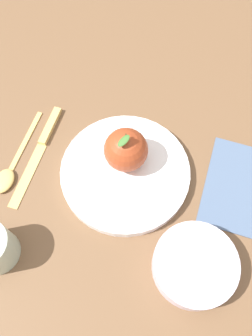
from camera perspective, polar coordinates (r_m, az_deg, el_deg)
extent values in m
plane|color=brown|center=(0.62, -1.06, -0.81)|extent=(2.40, 2.40, 0.00)
cylinder|color=white|center=(0.61, 0.00, -0.42)|extent=(0.23, 0.23, 0.02)
torus|color=white|center=(0.61, 0.00, -0.19)|extent=(0.23, 0.23, 0.01)
sphere|color=#9E3D1E|center=(0.58, -0.01, 3.01)|extent=(0.08, 0.08, 0.08)
cylinder|color=#4C3319|center=(0.54, -0.02, 5.15)|extent=(0.00, 0.00, 0.02)
ellipsoid|color=#386628|center=(0.53, -0.39, 4.53)|extent=(0.03, 0.02, 0.01)
cylinder|color=silver|center=(0.56, 11.28, -15.53)|extent=(0.13, 0.13, 0.04)
torus|color=silver|center=(0.55, 11.59, -15.24)|extent=(0.13, 0.13, 0.01)
cylinder|color=#AB9FAF|center=(0.55, 11.55, -15.28)|extent=(0.10, 0.10, 0.01)
cube|color=#D8B766|center=(0.64, -15.98, -1.12)|extent=(0.13, 0.02, 0.00)
cube|color=#D8B766|center=(0.68, -12.45, 6.83)|extent=(0.08, 0.02, 0.01)
ellipsoid|color=#D8B766|center=(0.65, -19.59, -2.03)|extent=(0.05, 0.04, 0.01)
cube|color=#D8B766|center=(0.68, -16.20, 4.60)|extent=(0.14, 0.01, 0.01)
cube|color=slate|center=(0.64, 18.15, -2.87)|extent=(0.18, 0.12, 0.00)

